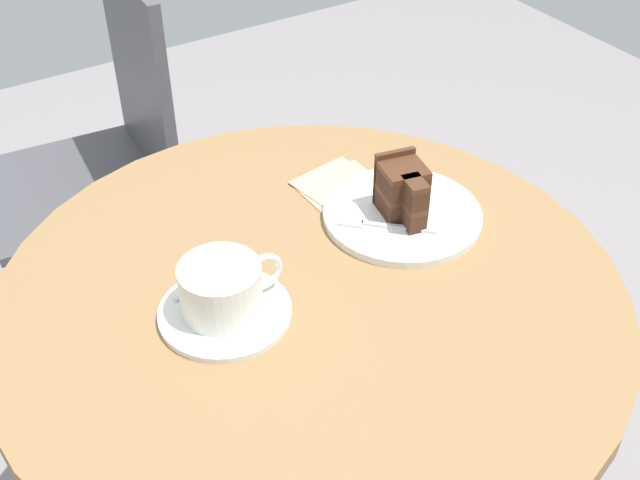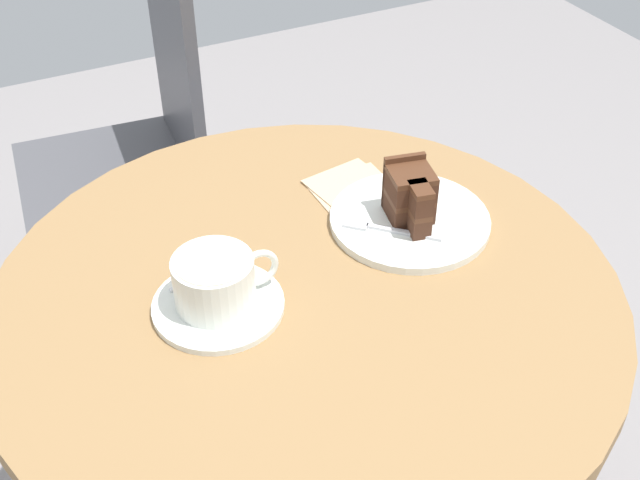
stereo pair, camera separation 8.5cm
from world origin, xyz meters
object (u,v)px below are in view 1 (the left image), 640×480
(cake_plate, at_px, (402,215))
(cafe_chair, at_px, (109,144))
(saucer, at_px, (225,312))
(coffee_cup, at_px, (222,287))
(cake_slice, at_px, (403,190))
(teaspoon, at_px, (218,280))
(napkin, at_px, (342,188))
(fork, at_px, (375,224))

(cake_plate, relative_size, cafe_chair, 0.27)
(saucer, bearing_deg, cafe_chair, 82.52)
(coffee_cup, height_order, cake_slice, cake_slice)
(coffee_cup, xyz_separation_m, teaspoon, (0.02, 0.05, -0.03))
(teaspoon, xyz_separation_m, cake_slice, (0.29, -0.01, 0.04))
(napkin, bearing_deg, cafe_chair, 105.44)
(coffee_cup, bearing_deg, fork, 7.74)
(coffee_cup, xyz_separation_m, napkin, (0.28, 0.15, -0.04))
(fork, bearing_deg, saucer, 51.46)
(fork, bearing_deg, cake_slice, -129.22)
(cafe_chair, bearing_deg, cake_slice, 20.40)
(coffee_cup, xyz_separation_m, cake_plate, (0.31, 0.04, -0.04))
(saucer, relative_size, cake_plate, 0.73)
(napkin, bearing_deg, fork, -99.61)
(cake_plate, xyz_separation_m, napkin, (-0.03, 0.11, -0.00))
(teaspoon, relative_size, cake_slice, 1.05)
(fork, relative_size, cafe_chair, 0.13)
(teaspoon, height_order, napkin, teaspoon)
(fork, height_order, cafe_chair, cafe_chair)
(cake_slice, height_order, fork, cake_slice)
(coffee_cup, height_order, teaspoon, coffee_cup)
(napkin, bearing_deg, saucer, -151.00)
(coffee_cup, distance_m, napkin, 0.32)
(saucer, relative_size, cake_slice, 1.72)
(cake_slice, height_order, napkin, cake_slice)
(coffee_cup, height_order, cafe_chair, cafe_chair)
(saucer, bearing_deg, cake_plate, 8.30)
(napkin, bearing_deg, cake_plate, -72.62)
(cake_plate, bearing_deg, fork, -172.05)
(teaspoon, bearing_deg, napkin, 14.54)
(saucer, distance_m, coffee_cup, 0.04)
(cake_plate, distance_m, cake_slice, 0.04)
(saucer, height_order, cafe_chair, cafe_chair)
(cake_plate, xyz_separation_m, cafe_chair, (-0.21, 0.74, -0.20))
(saucer, bearing_deg, fork, 8.38)
(coffee_cup, height_order, fork, coffee_cup)
(napkin, bearing_deg, cake_slice, -73.66)
(teaspoon, distance_m, napkin, 0.28)
(fork, xyz_separation_m, napkin, (0.02, 0.12, -0.01))
(saucer, xyz_separation_m, cafe_chair, (0.10, 0.79, -0.20))
(teaspoon, bearing_deg, saucer, -113.64)
(coffee_cup, bearing_deg, teaspoon, 72.72)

